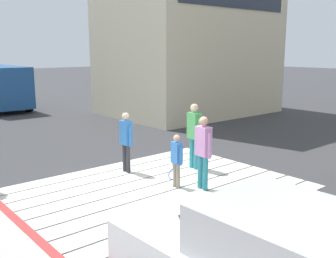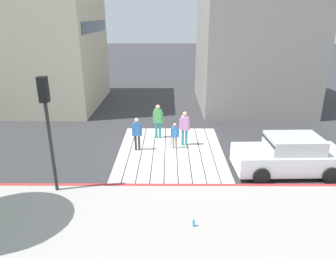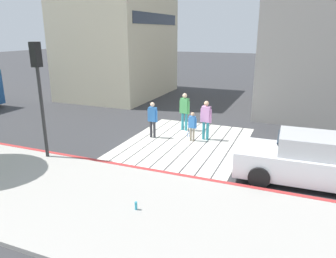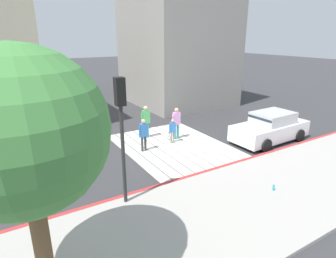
# 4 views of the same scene
# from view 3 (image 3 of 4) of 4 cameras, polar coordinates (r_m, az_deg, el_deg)

# --- Properties ---
(ground_plane) EXTENTS (120.00, 120.00, 0.00)m
(ground_plane) POSITION_cam_3_polar(r_m,az_deg,el_deg) (13.70, 2.98, -2.56)
(ground_plane) COLOR #38383A
(crosswalk_stripes) EXTENTS (6.40, 4.90, 0.01)m
(crosswalk_stripes) POSITION_cam_3_polar(r_m,az_deg,el_deg) (13.70, 2.98, -2.54)
(crosswalk_stripes) COLOR silver
(crosswalk_stripes) RESTS_ON ground
(sidewalk_west) EXTENTS (4.80, 40.00, 0.12)m
(sidewalk_west) POSITION_cam_3_polar(r_m,az_deg,el_deg) (9.05, -9.23, -13.22)
(sidewalk_west) COLOR #ADA8A0
(sidewalk_west) RESTS_ON ground
(curb_painted) EXTENTS (0.16, 40.00, 0.13)m
(curb_painted) POSITION_cam_3_polar(r_m,az_deg,el_deg) (10.88, -2.77, -7.55)
(curb_painted) COLOR #BC3333
(curb_painted) RESTS_ON ground
(building_far_north) EXTENTS (8.00, 6.03, 9.75)m
(building_far_north) POSITION_cam_3_polar(r_m,az_deg,el_deg) (24.09, -8.88, 17.50)
(building_far_north) COLOR beige
(building_far_north) RESTS_ON ground
(building_far_south) EXTENTS (8.00, 7.04, 8.90)m
(building_far_south) POSITION_cam_3_polar(r_m,az_deg,el_deg) (20.74, 27.02, 14.86)
(building_far_south) COLOR gray
(building_far_south) RESTS_ON ground
(car_parked_near_curb) EXTENTS (2.08, 4.35, 1.57)m
(car_parked_near_curb) POSITION_cam_3_polar(r_m,az_deg,el_deg) (10.91, 23.62, -5.15)
(car_parked_near_curb) COLOR white
(car_parked_near_curb) RESTS_ON ground
(traffic_light_corner) EXTENTS (0.39, 0.28, 4.24)m
(traffic_light_corner) POSITION_cam_3_polar(r_m,az_deg,el_deg) (12.11, -21.94, 8.46)
(traffic_light_corner) COLOR #2D2D2D
(traffic_light_corner) RESTS_ON ground
(water_bottle) EXTENTS (0.07, 0.07, 0.22)m
(water_bottle) POSITION_cam_3_polar(r_m,az_deg,el_deg) (8.62, -5.70, -13.40)
(water_bottle) COLOR #33A5BF
(water_bottle) RESTS_ON sidewalk_west
(pedestrian_adult_lead) EXTENTS (0.25, 0.51, 1.74)m
(pedestrian_adult_lead) POSITION_cam_3_polar(r_m,az_deg,el_deg) (13.94, 6.76, 2.04)
(pedestrian_adult_lead) COLOR teal
(pedestrian_adult_lead) RESTS_ON ground
(pedestrian_adult_trailing) EXTENTS (0.22, 0.48, 1.62)m
(pedestrian_adult_trailing) POSITION_cam_3_polar(r_m,az_deg,el_deg) (14.16, -2.76, 2.08)
(pedestrian_adult_trailing) COLOR #333338
(pedestrian_adult_trailing) RESTS_ON ground
(pedestrian_adult_side) EXTENTS (0.27, 0.52, 1.81)m
(pedestrian_adult_side) POSITION_cam_3_polar(r_m,az_deg,el_deg) (15.23, 2.96, 3.57)
(pedestrian_adult_side) COLOR teal
(pedestrian_adult_side) RESTS_ON ground
(pedestrian_child_with_racket) EXTENTS (0.29, 0.40, 1.29)m
(pedestrian_child_with_racket) POSITION_cam_3_polar(r_m,az_deg,el_deg) (13.79, 4.31, 0.72)
(pedestrian_child_with_racket) COLOR gray
(pedestrian_child_with_racket) RESTS_ON ground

